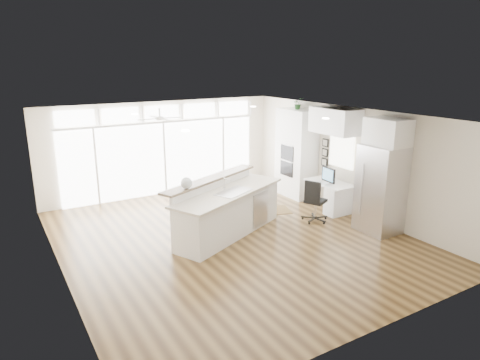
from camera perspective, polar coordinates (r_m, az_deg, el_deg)
floor at (r=9.58m, az=-1.10°, el=-7.81°), size 7.00×8.00×0.02m
ceiling at (r=8.86m, az=-1.19°, el=8.50°), size 7.00×8.00×0.02m
wall_back at (r=12.66m, az=-10.23°, el=4.21°), size 7.00×0.04×2.70m
wall_front at (r=6.19m, az=17.89°, el=-8.48°), size 7.00×0.04×2.70m
wall_left at (r=8.06m, az=-23.30°, el=-3.39°), size 0.04×8.00×2.70m
wall_right at (r=11.23m, az=14.55°, el=2.52°), size 0.04×8.00×2.70m
glass_wall at (r=12.67m, az=-10.07°, el=2.84°), size 5.80×0.06×2.08m
transom_row at (r=12.45m, az=-10.36°, el=8.82°), size 5.90×0.06×0.40m
desk_window at (r=11.37m, az=13.40°, el=3.78°), size 0.04×0.85×0.85m
ceiling_fan at (r=11.20m, az=-10.68°, el=8.59°), size 1.16×1.16×0.32m
recessed_lights at (r=9.03m, az=-1.82°, el=8.50°), size 3.40×3.00×0.02m
oven_cabinet at (r=12.34m, az=7.50°, el=3.56°), size 0.64×1.20×2.50m
desk_nook at (r=11.44m, az=11.85°, el=-2.12°), size 0.72×1.30×0.76m
upper_cabinets at (r=11.04m, az=12.57°, el=7.71°), size 0.64×1.30×0.64m
refrigerator at (r=10.16m, az=18.24°, el=-1.18°), size 0.76×0.90×2.00m
fridge_cabinet at (r=9.93m, az=19.11°, el=6.08°), size 0.64×0.90×0.60m
framed_photos at (r=11.84m, az=11.27°, el=3.62°), size 0.06×0.22×0.80m
kitchen_island at (r=9.58m, az=-1.45°, el=-3.75°), size 3.34×2.38×1.24m
rug at (r=11.28m, az=4.26°, el=-4.07°), size 1.10×0.93×0.01m
office_chair at (r=10.55m, az=10.06°, el=-2.72°), size 0.70×0.68×1.05m
fishbowl at (r=8.88m, az=-7.16°, el=-0.39°), size 0.32×0.32×0.24m
monitor at (r=11.22m, az=11.71°, el=0.71°), size 0.14×0.52×0.43m
keyboard at (r=11.16m, az=11.01°, el=-0.44°), size 0.11×0.28×0.01m
potted_plant at (r=12.13m, az=7.73°, el=9.91°), size 0.31×0.34×0.24m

